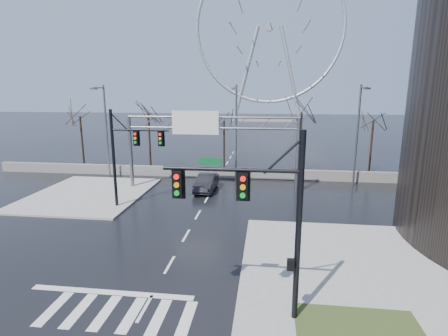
% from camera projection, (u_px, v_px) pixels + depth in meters
% --- Properties ---
extents(ground, '(260.00, 260.00, 0.00)m').
position_uv_depth(ground, '(170.00, 265.00, 19.30)').
color(ground, black).
rests_on(ground, ground).
extents(sidewalk_right_ext, '(12.00, 10.00, 0.15)m').
position_uv_depth(sidewalk_right_ext, '(348.00, 257.00, 20.02)').
color(sidewalk_right_ext, gray).
rests_on(sidewalk_right_ext, ground).
extents(sidewalk_far, '(10.00, 12.00, 0.15)m').
position_uv_depth(sidewalk_far, '(89.00, 194.00, 32.23)').
color(sidewalk_far, gray).
rests_on(sidewalk_far, ground).
extents(barrier_wall, '(52.00, 0.50, 1.10)m').
position_uv_depth(barrier_wall, '(219.00, 173.00, 38.56)').
color(barrier_wall, slate).
rests_on(barrier_wall, ground).
extents(signal_mast_near, '(5.52, 0.41, 8.00)m').
position_uv_depth(signal_mast_near, '(264.00, 209.00, 13.72)').
color(signal_mast_near, black).
rests_on(signal_mast_near, ground).
extents(signal_mast_far, '(4.72, 0.41, 8.00)m').
position_uv_depth(signal_mast_far, '(126.00, 150.00, 27.64)').
color(signal_mast_far, black).
rests_on(signal_mast_far, ground).
extents(sign_gantry, '(16.36, 0.40, 7.60)m').
position_uv_depth(sign_gantry, '(208.00, 137.00, 32.72)').
color(sign_gantry, slate).
rests_on(sign_gantry, ground).
extents(streetlight_left, '(0.50, 2.55, 10.00)m').
position_uv_depth(streetlight_left, '(105.00, 125.00, 37.06)').
color(streetlight_left, slate).
rests_on(streetlight_left, ground).
extents(streetlight_mid, '(0.50, 2.55, 10.00)m').
position_uv_depth(streetlight_mid, '(236.00, 126.00, 35.38)').
color(streetlight_mid, slate).
rests_on(streetlight_mid, ground).
extents(streetlight_right, '(0.50, 2.55, 10.00)m').
position_uv_depth(streetlight_right, '(359.00, 128.00, 33.94)').
color(streetlight_right, slate).
rests_on(streetlight_right, ground).
extents(tree_far_left, '(3.50, 3.50, 7.00)m').
position_uv_depth(tree_far_left, '(80.00, 122.00, 43.51)').
color(tree_far_left, black).
rests_on(tree_far_left, ground).
extents(tree_left, '(3.75, 3.75, 7.50)m').
position_uv_depth(tree_left, '(149.00, 120.00, 41.85)').
color(tree_left, black).
rests_on(tree_left, ground).
extents(tree_center, '(3.25, 3.25, 6.50)m').
position_uv_depth(tree_center, '(224.00, 127.00, 41.92)').
color(tree_center, black).
rests_on(tree_center, ground).
extents(tree_right, '(3.90, 3.90, 7.80)m').
position_uv_depth(tree_right, '(301.00, 119.00, 39.64)').
color(tree_right, black).
rests_on(tree_right, ground).
extents(tree_far_right, '(3.40, 3.40, 6.80)m').
position_uv_depth(tree_far_right, '(373.00, 127.00, 39.34)').
color(tree_far_right, black).
rests_on(tree_far_right, ground).
extents(ferris_wheel, '(45.00, 6.00, 50.91)m').
position_uv_depth(ferris_wheel, '(269.00, 34.00, 105.07)').
color(ferris_wheel, gray).
rests_on(ferris_wheel, ground).
extents(car, '(1.82, 4.82, 1.57)m').
position_uv_depth(car, '(206.00, 183.00, 33.49)').
color(car, black).
rests_on(car, ground).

